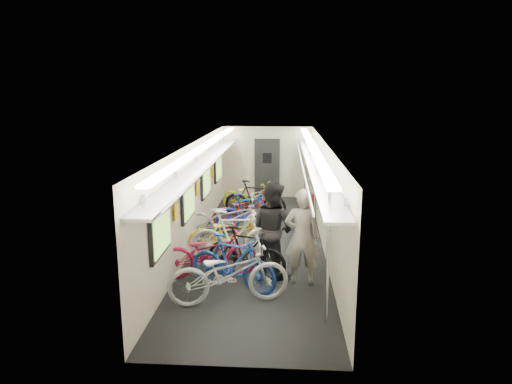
# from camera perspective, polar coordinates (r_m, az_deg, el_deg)

# --- Properties ---
(train_car_shell) EXTENTS (10.00, 10.00, 10.00)m
(train_car_shell) POSITION_cam_1_polar(r_m,az_deg,el_deg) (11.22, -1.28, 2.82)
(train_car_shell) COLOR black
(train_car_shell) RESTS_ON ground
(bicycle_0) EXTENTS (2.16, 1.21, 1.08)m
(bicycle_0) POSITION_cam_1_polar(r_m,az_deg,el_deg) (7.79, -3.42, -10.10)
(bicycle_0) COLOR #B4B2B7
(bicycle_0) RESTS_ON ground
(bicycle_1) EXTENTS (1.79, 1.13, 1.04)m
(bicycle_1) POSITION_cam_1_polar(r_m,az_deg,el_deg) (8.28, -2.93, -8.85)
(bicycle_1) COLOR navy
(bicycle_1) RESTS_ON ground
(bicycle_2) EXTENTS (1.96, 1.03, 0.98)m
(bicycle_2) POSITION_cam_1_polar(r_m,az_deg,el_deg) (8.91, -5.83, -7.55)
(bicycle_2) COLOR #9F1138
(bicycle_2) RESTS_ON ground
(bicycle_3) EXTENTS (1.71, 1.00, 0.99)m
(bicycle_3) POSITION_cam_1_polar(r_m,az_deg,el_deg) (8.88, -1.25, -7.50)
(bicycle_3) COLOR black
(bicycle_3) RESTS_ON ground
(bicycle_4) EXTENTS (1.91, 0.79, 0.98)m
(bicycle_4) POSITION_cam_1_polar(r_m,az_deg,el_deg) (9.98, -3.14, -5.30)
(bicycle_4) COLOR gold
(bicycle_4) RESTS_ON ground
(bicycle_5) EXTENTS (1.92, 0.76, 1.12)m
(bicycle_5) POSITION_cam_1_polar(r_m,az_deg,el_deg) (9.63, -2.72, -5.51)
(bicycle_5) COLOR white
(bicycle_5) RESTS_ON ground
(bicycle_6) EXTENTS (2.17, 0.91, 1.11)m
(bicycle_6) POSITION_cam_1_polar(r_m,az_deg,el_deg) (10.94, -3.41, -3.34)
(bicycle_6) COLOR #9C9CA0
(bicycle_6) RESTS_ON ground
(bicycle_7) EXTENTS (1.75, 1.09, 1.02)m
(bicycle_7) POSITION_cam_1_polar(r_m,az_deg,el_deg) (11.73, -1.06, -2.49)
(bicycle_7) COLOR navy
(bicycle_7) RESTS_ON ground
(bicycle_8) EXTENTS (1.92, 1.14, 0.95)m
(bicycle_8) POSITION_cam_1_polar(r_m,az_deg,el_deg) (11.96, -1.19, -2.37)
(bicycle_8) COLOR #9E1211
(bicycle_8) RESTS_ON ground
(bicycle_9) EXTENTS (1.88, 0.89, 1.09)m
(bicycle_9) POSITION_cam_1_polar(r_m,az_deg,el_deg) (12.92, -0.11, -0.93)
(bicycle_9) COLOR black
(bicycle_9) RESTS_ON ground
(bicycle_10) EXTENTS (1.95, 1.29, 0.97)m
(bicycle_10) POSITION_cam_1_polar(r_m,az_deg,el_deg) (13.47, -0.68, -0.65)
(bicycle_10) COLOR yellow
(bicycle_10) RESTS_ON ground
(passenger_near) EXTENTS (0.66, 0.43, 1.81)m
(passenger_near) POSITION_cam_1_polar(r_m,az_deg,el_deg) (8.48, 5.79, -5.61)
(passenger_near) COLOR gray
(passenger_near) RESTS_ON ground
(passenger_mid) EXTENTS (1.15, 1.12, 1.86)m
(passenger_mid) POSITION_cam_1_polar(r_m,az_deg,el_deg) (8.86, 2.07, -4.61)
(passenger_mid) COLOR black
(passenger_mid) RESTS_ON ground
(backpack) EXTENTS (0.28, 0.19, 0.38)m
(backpack) POSITION_cam_1_polar(r_m,az_deg,el_deg) (9.45, 6.38, -1.40)
(backpack) COLOR #AB111D
(backpack) RESTS_ON passenger_near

